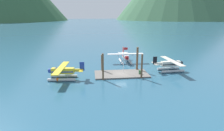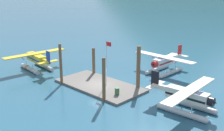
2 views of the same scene
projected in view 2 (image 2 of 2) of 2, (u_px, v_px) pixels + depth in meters
The scene contains 12 objects.
ground_plane at pixel (100, 86), 38.63m from camera, with size 1200.00×1200.00×0.00m, color #285670.
dock_platform at pixel (99, 85), 38.58m from camera, with size 12.37×6.19×0.30m, color #66605B.
piling_near_left at pixel (61, 64), 38.67m from camera, with size 0.39×0.39×5.78m, color brown.
piling_near_right at pixel (104, 80), 33.11m from camera, with size 0.41×0.41×5.43m, color brown.
piling_far_left at pixel (94, 61), 42.87m from camera, with size 0.46×0.46×4.23m, color brown.
piling_far_right at pixel (138, 68), 36.81m from camera, with size 0.51×0.51×5.91m, color brown.
flagpole at pixel (107, 57), 37.45m from camera, with size 0.95×0.10×6.15m.
fuel_drum at pixel (117, 91), 34.97m from camera, with size 0.62×0.62×0.88m.
mooring_buoy at pixel (27, 67), 45.86m from camera, with size 0.74×0.74×0.74m, color orange.
seaplane_white_bow_right at pixel (165, 63), 43.93m from camera, with size 10.42×7.98×3.84m.
seaplane_yellow_port_aft at pixel (36, 60), 45.66m from camera, with size 7.96×10.49×3.84m.
seaplane_cream_stbd_fwd at pixel (187, 98), 30.77m from camera, with size 7.98×10.46×3.84m.
Camera 2 is at (26.31, -24.85, 13.91)m, focal length 44.99 mm.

